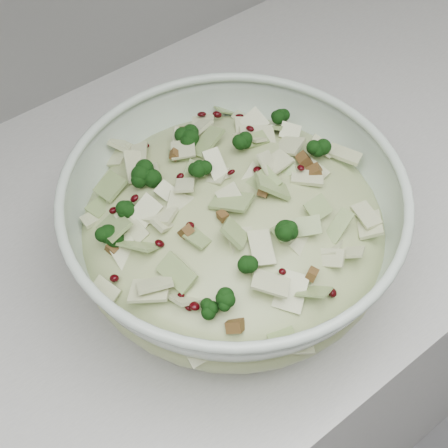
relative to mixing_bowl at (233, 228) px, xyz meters
The scene contains 3 objects.
counter 0.56m from the mixing_bowl, 29.62° to the left, with size 3.60×0.60×0.90m, color beige.
mixing_bowl is the anchor object (origin of this frame).
salad 0.02m from the mixing_bowl, ahead, with size 0.42×0.42×0.14m.
Camera 1 is at (-0.42, 1.30, 1.48)m, focal length 50.00 mm.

